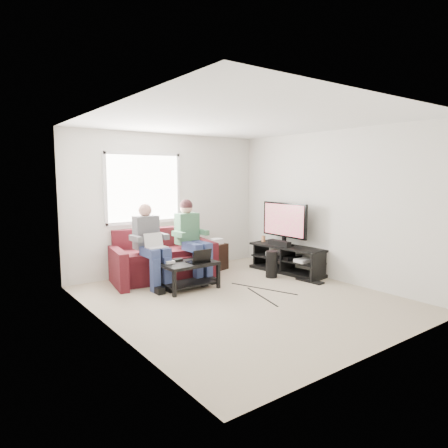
# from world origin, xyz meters

# --- Properties ---
(floor) EXTENTS (4.50, 4.50, 0.00)m
(floor) POSITION_xyz_m (0.00, 0.00, 0.00)
(floor) COLOR #B7A28E
(floor) RESTS_ON ground
(ceiling) EXTENTS (4.50, 4.50, 0.00)m
(ceiling) POSITION_xyz_m (0.00, 0.00, 2.60)
(ceiling) COLOR white
(ceiling) RESTS_ON wall_back
(wall_back) EXTENTS (4.50, 0.00, 4.50)m
(wall_back) POSITION_xyz_m (0.00, 2.25, 1.30)
(wall_back) COLOR silver
(wall_back) RESTS_ON floor
(wall_front) EXTENTS (4.50, 0.00, 4.50)m
(wall_front) POSITION_xyz_m (0.00, -2.25, 1.30)
(wall_front) COLOR silver
(wall_front) RESTS_ON floor
(wall_left) EXTENTS (0.00, 4.50, 4.50)m
(wall_left) POSITION_xyz_m (-2.00, 0.00, 1.30)
(wall_left) COLOR silver
(wall_left) RESTS_ON floor
(wall_right) EXTENTS (0.00, 4.50, 4.50)m
(wall_right) POSITION_xyz_m (2.00, 0.00, 1.30)
(wall_right) COLOR silver
(wall_right) RESTS_ON floor
(window) EXTENTS (1.48, 0.04, 1.28)m
(window) POSITION_xyz_m (-0.50, 2.23, 1.60)
(window) COLOR white
(window) RESTS_ON wall_back
(sofa) EXTENTS (2.01, 1.13, 0.88)m
(sofa) POSITION_xyz_m (-0.37, 1.79, 0.32)
(sofa) COLOR #4C1413
(sofa) RESTS_ON floor
(person_left) EXTENTS (0.40, 0.71, 1.36)m
(person_left) POSITION_xyz_m (-0.77, 1.45, 0.75)
(person_left) COLOR navy
(person_left) RESTS_ON sofa
(person_right) EXTENTS (0.40, 0.71, 1.41)m
(person_right) POSITION_xyz_m (0.03, 1.47, 0.81)
(person_right) COLOR navy
(person_right) RESTS_ON sofa
(laptop_silver) EXTENTS (0.38, 0.32, 0.24)m
(laptop_silver) POSITION_xyz_m (-0.77, 1.26, 0.73)
(laptop_silver) COLOR silver
(laptop_silver) RESTS_ON person_left
(coffee_table) EXTENTS (0.89, 0.55, 0.44)m
(coffee_table) POSITION_xyz_m (-0.36, 0.92, 0.32)
(coffee_table) COLOR black
(coffee_table) RESTS_ON floor
(laptop_black) EXTENTS (0.34, 0.24, 0.24)m
(laptop_black) POSITION_xyz_m (-0.24, 0.84, 0.56)
(laptop_black) COLOR black
(laptop_black) RESTS_ON coffee_table
(controller_a) EXTENTS (0.15, 0.10, 0.04)m
(controller_a) POSITION_xyz_m (-0.64, 1.04, 0.46)
(controller_a) COLOR silver
(controller_a) RESTS_ON coffee_table
(controller_b) EXTENTS (0.14, 0.10, 0.04)m
(controller_b) POSITION_xyz_m (-0.46, 1.10, 0.46)
(controller_b) COLOR black
(controller_b) RESTS_ON coffee_table
(controller_c) EXTENTS (0.15, 0.11, 0.04)m
(controller_c) POSITION_xyz_m (-0.06, 1.07, 0.46)
(controller_c) COLOR gray
(controller_c) RESTS_ON coffee_table
(tv_stand) EXTENTS (0.67, 1.59, 0.51)m
(tv_stand) POSITION_xyz_m (1.72, 0.76, 0.23)
(tv_stand) COLOR black
(tv_stand) RESTS_ON floor
(tv) EXTENTS (0.12, 1.10, 0.81)m
(tv) POSITION_xyz_m (1.72, 0.86, 0.97)
(tv) COLOR black
(tv) RESTS_ON tv_stand
(soundbar) EXTENTS (0.12, 0.50, 0.10)m
(soundbar) POSITION_xyz_m (1.60, 0.86, 0.56)
(soundbar) COLOR black
(soundbar) RESTS_ON tv_stand
(drink_cup) EXTENTS (0.08, 0.08, 0.12)m
(drink_cup) POSITION_xyz_m (1.67, 1.39, 0.57)
(drink_cup) COLOR #B2734C
(drink_cup) RESTS_ON tv_stand
(console_white) EXTENTS (0.30, 0.22, 0.06)m
(console_white) POSITION_xyz_m (1.72, 0.36, 0.30)
(console_white) COLOR silver
(console_white) RESTS_ON tv_stand
(console_grey) EXTENTS (0.34, 0.26, 0.08)m
(console_grey) POSITION_xyz_m (1.72, 1.06, 0.31)
(console_grey) COLOR gray
(console_grey) RESTS_ON tv_stand
(console_black) EXTENTS (0.38, 0.30, 0.07)m
(console_black) POSITION_xyz_m (1.72, 0.71, 0.30)
(console_black) COLOR black
(console_black) RESTS_ON tv_stand
(subwoofer) EXTENTS (0.21, 0.21, 0.48)m
(subwoofer) POSITION_xyz_m (1.22, 0.67, 0.24)
(subwoofer) COLOR black
(subwoofer) RESTS_ON floor
(keyboard_floor) EXTENTS (0.21, 0.51, 0.03)m
(keyboard_floor) POSITION_xyz_m (1.55, 0.05, 0.01)
(keyboard_floor) COLOR black
(keyboard_floor) RESTS_ON floor
(end_table) EXTENTS (0.34, 0.34, 0.60)m
(end_table) POSITION_xyz_m (0.80, 1.78, 0.27)
(end_table) COLOR black
(end_table) RESTS_ON floor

